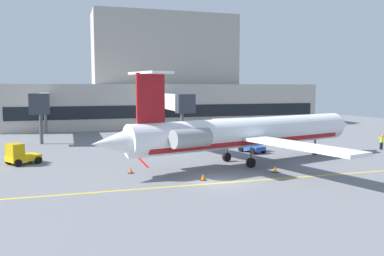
% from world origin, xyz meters
% --- Properties ---
extents(ground, '(120.00, 120.00, 0.11)m').
position_xyz_m(ground, '(-0.00, 0.00, -0.05)').
color(ground, slate).
extents(terminal_building, '(58.00, 16.00, 21.79)m').
position_xyz_m(terminal_building, '(7.21, 48.56, 8.03)').
color(terminal_building, '#ADA89E').
rests_on(terminal_building, ground).
extents(jet_bridge_west, '(2.40, 16.50, 6.46)m').
position_xyz_m(jet_bridge_west, '(4.45, 31.05, 5.06)').
color(jet_bridge_west, silver).
rests_on(jet_bridge_west, ground).
extents(jet_bridge_east, '(2.40, 16.10, 6.65)m').
position_xyz_m(jet_bridge_east, '(-14.58, 31.26, 5.25)').
color(jet_bridge_east, silver).
rests_on(jet_bridge_east, ground).
extents(regional_jet, '(30.56, 25.33, 8.70)m').
position_xyz_m(regional_jet, '(5.17, 6.23, 3.04)').
color(regional_jet, white).
rests_on(regional_jet, ground).
extents(baggage_tug, '(3.43, 3.24, 2.08)m').
position_xyz_m(baggage_tug, '(-15.69, 12.19, 0.94)').
color(baggage_tug, '#E5B20C').
rests_on(baggage_tug, ground).
extents(pushback_tractor, '(2.42, 3.34, 2.07)m').
position_xyz_m(pushback_tractor, '(8.67, 12.47, 0.93)').
color(pushback_tractor, '#1E4CB2').
rests_on(pushback_tractor, ground).
extents(fuel_tank, '(7.85, 2.61, 2.42)m').
position_xyz_m(fuel_tank, '(13.96, 30.92, 1.36)').
color(fuel_tank, white).
rests_on(fuel_tank, ground).
extents(marshaller, '(0.82, 0.34, 1.89)m').
position_xyz_m(marshaller, '(24.53, 9.59, 0.96)').
color(marshaller, '#191E33').
rests_on(marshaller, ground).
extents(safety_cone_alpha, '(0.47, 0.47, 0.55)m').
position_xyz_m(safety_cone_alpha, '(6.07, 1.79, 0.25)').
color(safety_cone_alpha, orange).
rests_on(safety_cone_alpha, ground).
extents(safety_cone_bravo, '(0.47, 0.47, 0.55)m').
position_xyz_m(safety_cone_bravo, '(-6.11, 5.12, 0.25)').
color(safety_cone_bravo, orange).
rests_on(safety_cone_bravo, ground).
extents(safety_cone_charlie, '(0.47, 0.47, 0.55)m').
position_xyz_m(safety_cone_charlie, '(-0.95, 0.77, 0.25)').
color(safety_cone_charlie, orange).
rests_on(safety_cone_charlie, ground).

